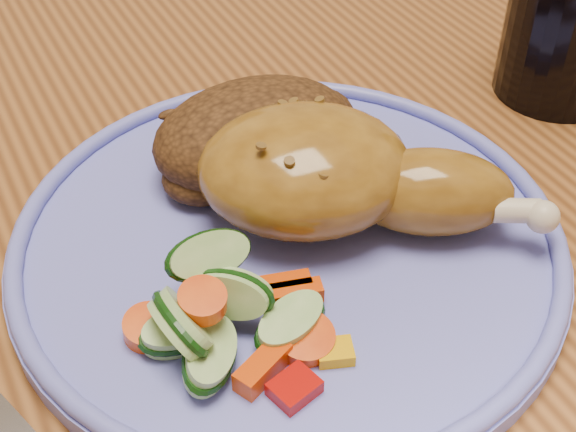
{
  "coord_description": "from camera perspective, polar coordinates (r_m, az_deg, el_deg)",
  "views": [
    {
      "loc": [
        -0.18,
        -0.35,
        1.07
      ],
      "look_at": [
        -0.03,
        -0.06,
        0.78
      ],
      "focal_mm": 50.0,
      "sensor_mm": 36.0,
      "label": 1
    }
  ],
  "objects": [
    {
      "name": "rice_pilaf",
      "position": [
        0.48,
        -2.13,
        5.79
      ],
      "size": [
        0.13,
        0.09,
        0.05
      ],
      "color": "#472911",
      "rests_on": "plate"
    },
    {
      "name": "drinking_glass",
      "position": [
        0.58,
        19.52,
        13.19
      ],
      "size": [
        0.09,
        0.09,
        0.11
      ],
      "primitive_type": "cylinder",
      "color": "black",
      "rests_on": "dining_table"
    },
    {
      "name": "chair_far",
      "position": [
        1.14,
        -15.01,
        10.39
      ],
      "size": [
        0.42,
        0.42,
        0.91
      ],
      "color": "#4C2D16",
      "rests_on": "ground"
    },
    {
      "name": "plate_rim",
      "position": [
        0.44,
        0.0,
        -0.97
      ],
      "size": [
        0.3,
        0.3,
        0.01
      ],
      "primitive_type": "torus",
      "color": "#676DDA",
      "rests_on": "plate"
    },
    {
      "name": "plate",
      "position": [
        0.45,
        0.0,
        -2.01
      ],
      "size": [
        0.31,
        0.31,
        0.01
      ],
      "primitive_type": "cylinder",
      "color": "#676DDA",
      "rests_on": "dining_table"
    },
    {
      "name": "chicken_leg",
      "position": [
        0.44,
        3.38,
        2.94
      ],
      "size": [
        0.18,
        0.16,
        0.06
      ],
      "color": "#92641E",
      "rests_on": "plate"
    },
    {
      "name": "dining_table",
      "position": [
        0.56,
        -0.2,
        -3.69
      ],
      "size": [
        0.9,
        1.4,
        0.75
      ],
      "color": "brown",
      "rests_on": "ground"
    },
    {
      "name": "vegetable_pile",
      "position": [
        0.38,
        -4.5,
        -7.16
      ],
      "size": [
        0.1,
        0.1,
        0.05
      ],
      "color": "#A50A05",
      "rests_on": "plate"
    }
  ]
}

